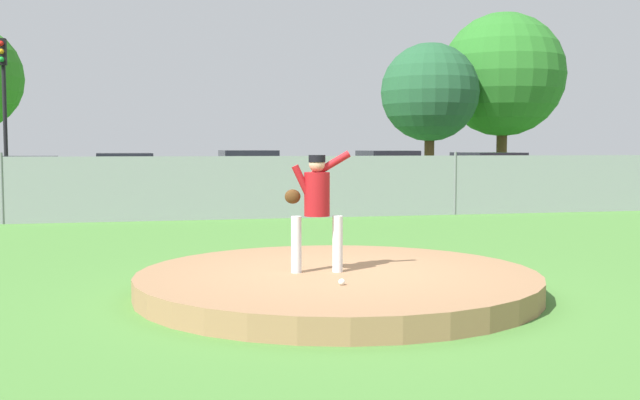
# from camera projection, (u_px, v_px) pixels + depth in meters

# --- Properties ---
(ground_plane) EXTENTS (80.00, 80.00, 0.00)m
(ground_plane) POSITION_uv_depth(u_px,v_px,m) (267.00, 237.00, 15.24)
(ground_plane) COLOR #4C8438
(asphalt_strip) EXTENTS (44.00, 7.00, 0.01)m
(asphalt_strip) POSITION_uv_depth(u_px,v_px,m) (227.00, 206.00, 23.52)
(asphalt_strip) COLOR #2B2B2D
(asphalt_strip) RESTS_ON ground_plane
(pitchers_mound) EXTENTS (5.07, 5.07, 0.28)m
(pitchers_mound) POSITION_uv_depth(u_px,v_px,m) (337.00, 282.00, 9.39)
(pitchers_mound) COLOR #99704C
(pitchers_mound) RESTS_ON ground_plane
(pitcher_youth) EXTENTS (0.83, 0.32, 1.53)m
(pitcher_youth) POSITION_uv_depth(u_px,v_px,m) (316.00, 201.00, 9.27)
(pitcher_youth) COLOR silver
(pitcher_youth) RESTS_ON pitchers_mound
(baseball) EXTENTS (0.07, 0.07, 0.07)m
(baseball) POSITION_uv_depth(u_px,v_px,m) (342.00, 282.00, 8.46)
(baseball) COLOR white
(baseball) RESTS_ON pitchers_mound
(chainlink_fence) EXTENTS (29.13, 0.07, 1.72)m
(chainlink_fence) POSITION_uv_depth(u_px,v_px,m) (244.00, 188.00, 19.08)
(chainlink_fence) COLOR gray
(chainlink_fence) RESTS_ON ground_plane
(parked_car_red) EXTENTS (1.90, 4.50, 1.67)m
(parked_car_red) POSITION_uv_depth(u_px,v_px,m) (487.00, 178.00, 24.89)
(parked_car_red) COLOR #A81919
(parked_car_red) RESTS_ON ground_plane
(parked_car_silver) EXTENTS (1.91, 4.42, 1.75)m
(parked_car_silver) POSITION_uv_depth(u_px,v_px,m) (248.00, 179.00, 24.08)
(parked_car_silver) COLOR #B7BABF
(parked_car_silver) RESTS_ON ground_plane
(parked_car_burgundy) EXTENTS (1.89, 4.61, 1.74)m
(parked_car_burgundy) POSITION_uv_depth(u_px,v_px,m) (387.00, 178.00, 24.83)
(parked_car_burgundy) COLOR maroon
(parked_car_burgundy) RESTS_ON ground_plane
(parked_car_white) EXTENTS (2.04, 4.29, 1.67)m
(parked_car_white) POSITION_uv_depth(u_px,v_px,m) (124.00, 181.00, 22.97)
(parked_car_white) COLOR silver
(parked_car_white) RESTS_ON ground_plane
(parked_car_champagne) EXTENTS (2.17, 4.78, 1.58)m
(parked_car_champagne) POSITION_uv_depth(u_px,v_px,m) (26.00, 183.00, 22.18)
(parked_car_champagne) COLOR tan
(parked_car_champagne) RESTS_ON ground_plane
(traffic_light_near) EXTENTS (0.28, 0.46, 5.55)m
(traffic_light_near) POSITION_uv_depth(u_px,v_px,m) (4.00, 92.00, 25.53)
(traffic_light_near) COLOR black
(traffic_light_near) RESTS_ON ground_plane
(tree_slender_far) EXTENTS (4.23, 4.23, 6.33)m
(tree_slender_far) POSITION_uv_depth(u_px,v_px,m) (430.00, 93.00, 31.95)
(tree_slender_far) COLOR #4C331E
(tree_slender_far) RESTS_ON ground_plane
(tree_bushy_near) EXTENTS (5.70, 5.70, 8.06)m
(tree_bushy_near) POSITION_uv_depth(u_px,v_px,m) (503.00, 75.00, 34.40)
(tree_bushy_near) COLOR #4C331E
(tree_bushy_near) RESTS_ON ground_plane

